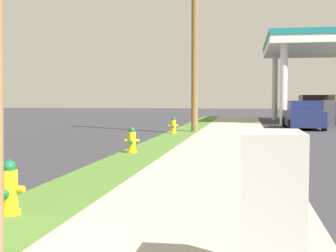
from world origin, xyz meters
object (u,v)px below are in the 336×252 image
utility_pole_midground (195,28)px  truck_teal_at_far_bay (314,108)px  fire_hydrant_nearest (9,190)px  fire_hydrant_second (132,141)px  truck_black_at_forecourt (311,109)px  utility_cabinet (271,216)px  car_navy_by_near_pump (303,116)px  fire_hydrant_third (173,126)px

utility_pole_midground → truck_teal_at_far_bay: bearing=67.0°
utility_pole_midground → truck_teal_at_far_bay: size_ratio=1.74×
fire_hydrant_nearest → truck_teal_at_far_bay: bearing=76.1°
fire_hydrant_second → truck_black_at_forecourt: truck_black_at_forecourt is taller
utility_cabinet → truck_black_at_forecourt: (4.81, 34.34, 0.19)m
truck_black_at_forecourt → fire_hydrant_nearest: bearing=-104.1°
fire_hydrant_nearest → utility_cabinet: bearing=-30.9°
car_navy_by_near_pump → fire_hydrant_third: bearing=-135.6°
fire_hydrant_nearest → truck_black_at_forecourt: truck_black_at_forecourt is taller
truck_black_at_forecourt → truck_teal_at_far_bay: bearing=78.8°
fire_hydrant_second → fire_hydrant_third: same height
car_navy_by_near_pump → truck_black_at_forecourt: bearing=80.4°
fire_hydrant_third → truck_teal_at_far_bay: 22.31m
fire_hydrant_second → truck_teal_at_far_bay: size_ratio=0.13×
utility_cabinet → car_navy_by_near_pump: car_navy_by_near_pump is taller
fire_hydrant_nearest → car_navy_by_near_pump: 22.34m
fire_hydrant_third → car_navy_by_near_pump: 8.95m
fire_hydrant_second → truck_teal_at_far_bay: (8.91, 28.20, 0.47)m
fire_hydrant_second → utility_cabinet: (3.45, -9.43, 0.28)m
fire_hydrant_second → utility_cabinet: utility_cabinet is taller
fire_hydrant_nearest → fire_hydrant_second: 7.44m
fire_hydrant_second → utility_pole_midground: (0.83, 9.15, 4.58)m
fire_hydrant_second → truck_black_at_forecourt: (8.26, 24.91, 0.47)m
fire_hydrant_second → car_navy_by_near_pump: car_navy_by_near_pump is taller
fire_hydrant_nearest → fire_hydrant_third: (-0.09, 15.17, 0.00)m
utility_pole_midground → utility_cabinet: bearing=-82.0°
utility_pole_midground → truck_black_at_forecourt: size_ratio=1.76×
car_navy_by_near_pump → fire_hydrant_second: bearing=-114.6°
fire_hydrant_third → car_navy_by_near_pump: (6.39, 6.26, 0.28)m
fire_hydrant_third → truck_teal_at_far_bay: size_ratio=0.13×
fire_hydrant_third → utility_cabinet: size_ratio=0.58×
car_navy_by_near_pump → truck_black_at_forecourt: size_ratio=0.83×
fire_hydrant_second → fire_hydrant_nearest: bearing=-89.1°
fire_hydrant_second → utility_cabinet: 10.05m
fire_hydrant_nearest → utility_pole_midground: size_ratio=0.08×
utility_pole_midground → utility_cabinet: size_ratio=7.44×
fire_hydrant_second → truck_black_at_forecourt: 26.24m
utility_pole_midground → car_navy_by_near_pump: size_ratio=2.13×
fire_hydrant_nearest → car_navy_by_near_pump: size_ratio=0.16×
fire_hydrant_second → truck_black_at_forecourt: size_ratio=0.14×
fire_hydrant_third → utility_pole_midground: size_ratio=0.08×
utility_cabinet → car_navy_by_near_pump: (2.96, 23.43, -0.00)m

